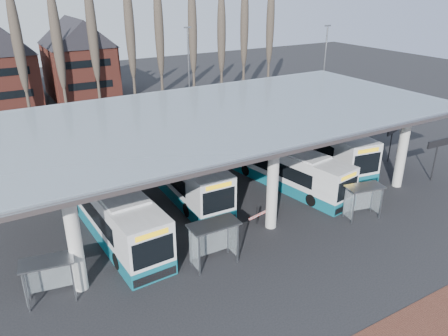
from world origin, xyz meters
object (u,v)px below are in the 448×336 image
bus_0 (111,208)px  shelter_1 (213,234)px  bus_3 (318,141)px  shelter_0 (48,270)px  bus_2 (285,167)px  shelter_2 (363,194)px  bus_1 (180,171)px

bus_0 → shelter_1: bearing=-61.2°
bus_3 → shelter_1: bearing=-141.6°
shelter_1 → bus_0: bearing=122.7°
bus_3 → shelter_0: 25.10m
bus_0 → bus_2: (13.51, -0.07, -0.13)m
bus_0 → shelter_1: (3.76, -6.14, 0.26)m
bus_0 → shelter_2: bearing=-26.9°
bus_0 → bus_3: size_ratio=0.95×
bus_1 → shelter_1: bus_1 is taller
bus_0 → bus_1: 6.92m
bus_0 → shelter_0: 6.59m
bus_1 → shelter_0: size_ratio=4.61×
bus_1 → bus_2: size_ratio=1.07×
bus_1 → shelter_0: 13.33m
bus_0 → shelter_0: bus_0 is taller
bus_2 → shelter_2: 6.71m
bus_1 → shelter_1: bearing=-102.7°
bus_0 → bus_1: (6.15, 3.17, -0.00)m
shelter_0 → shelter_1: shelter_1 is taller
bus_1 → bus_3: size_ratio=0.95×
bus_1 → bus_3: (13.22, -0.41, 0.07)m
bus_3 → bus_0: bearing=-163.2°
bus_0 → shelter_1: bus_0 is taller
bus_1 → shelter_2: 13.07m
shelter_0 → shelter_1: 8.46m
bus_3 → shelter_1: 17.97m
bus_1 → bus_2: bearing=-22.1°
bus_2 → bus_3: size_ratio=0.88×
bus_2 → shelter_2: bearing=-88.0°
bus_2 → shelter_1: size_ratio=4.10×
bus_3 → bus_1: bearing=-173.1°
shelter_1 → bus_1: bearing=76.9°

